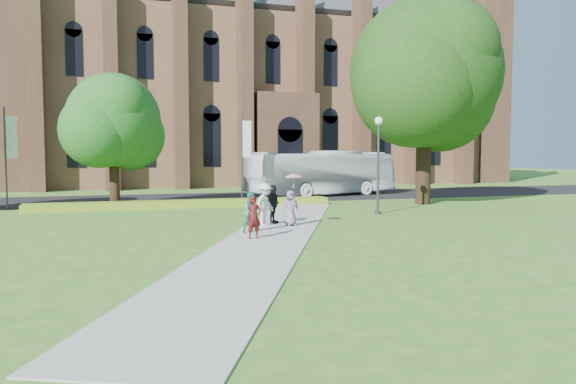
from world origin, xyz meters
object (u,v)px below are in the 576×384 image
object	(u,v)px
pedestrian_0	(254,217)
large_tree	(425,73)
streetlamp	(378,153)
tour_coach	(322,173)

from	to	relation	value
pedestrian_0	large_tree	bearing A→B (deg)	31.13
streetlamp	pedestrian_0	xyz separation A→B (m)	(-8.58, -6.67, -2.44)
streetlamp	large_tree	world-z (taller)	large_tree
tour_coach	pedestrian_0	size ratio (longest dim) A/B	7.62
streetlamp	large_tree	bearing A→B (deg)	39.29
large_tree	pedestrian_0	bearing A→B (deg)	-141.57
streetlamp	pedestrian_0	bearing A→B (deg)	-142.13
streetlamp	tour_coach	xyz separation A→B (m)	(1.82, 12.96, -1.55)
large_tree	pedestrian_0	xyz separation A→B (m)	(-14.08, -11.17, -7.51)
pedestrian_0	streetlamp	bearing A→B (deg)	30.56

